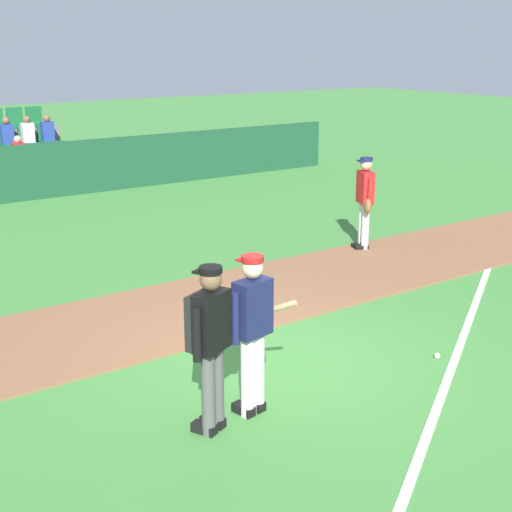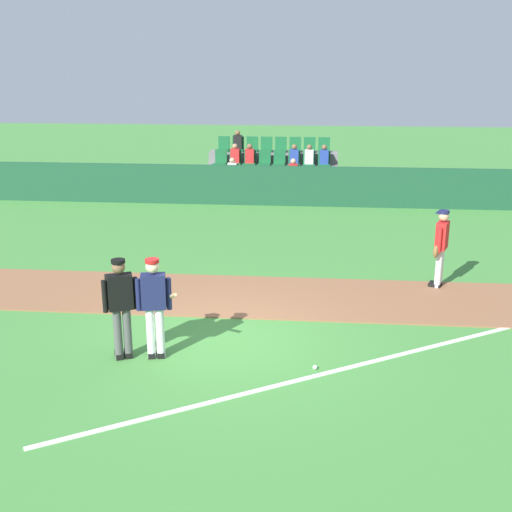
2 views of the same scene
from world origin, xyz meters
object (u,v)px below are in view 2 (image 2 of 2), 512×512
(batter_navy_jersey, at_px, (155,304))
(baseball, at_px, (315,367))
(runner_red_jersey, at_px, (441,246))
(umpire_home_plate, at_px, (121,303))

(batter_navy_jersey, xyz_separation_m, baseball, (2.69, -0.20, -0.93))
(runner_red_jersey, distance_m, baseball, 5.10)
(batter_navy_jersey, xyz_separation_m, runner_red_jersey, (5.38, 4.03, -0.01))
(baseball, bearing_deg, batter_navy_jersey, 175.74)
(umpire_home_plate, xyz_separation_m, baseball, (3.24, -0.14, -0.96))
(runner_red_jersey, bearing_deg, batter_navy_jersey, -143.19)
(runner_red_jersey, relative_size, baseball, 23.78)
(batter_navy_jersey, distance_m, umpire_home_plate, 0.56)
(umpire_home_plate, bearing_deg, runner_red_jersey, 34.56)
(umpire_home_plate, xyz_separation_m, runner_red_jersey, (5.94, 4.09, -0.04))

